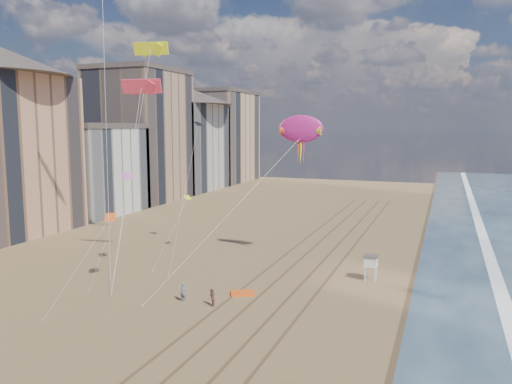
# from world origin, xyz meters

# --- Properties ---
(wet_sand) EXTENTS (260.00, 260.00, 0.00)m
(wet_sand) POSITION_xyz_m (19.00, 40.00, 0.00)
(wet_sand) COLOR #42301E
(wet_sand) RESTS_ON ground
(foam) EXTENTS (260.00, 260.00, 0.00)m
(foam) POSITION_xyz_m (23.20, 40.00, 0.00)
(foam) COLOR white
(foam) RESTS_ON ground
(tracks) EXTENTS (7.68, 120.00, 0.01)m
(tracks) POSITION_xyz_m (2.55, 30.00, 0.01)
(tracks) COLOR brown
(tracks) RESTS_ON ground
(buildings) EXTENTS (34.72, 131.35, 29.00)m
(buildings) POSITION_xyz_m (-45.73, 65.59, 13.55)
(buildings) COLOR #C6B284
(buildings) RESTS_ON ground
(lifeguard_stand) EXTENTS (1.55, 1.55, 2.80)m
(lifeguard_stand) POSITION_xyz_m (10.57, 29.86, 2.16)
(lifeguard_stand) COLOR white
(lifeguard_stand) RESTS_ON ground
(grounded_kite) EXTENTS (2.70, 2.32, 0.26)m
(grounded_kite) POSITION_xyz_m (-0.53, 21.03, 0.13)
(grounded_kite) COLOR #FF5715
(grounded_kite) RESTS_ON ground
(show_kite) EXTENTS (7.22, 9.95, 25.86)m
(show_kite) POSITION_xyz_m (1.68, 33.45, 16.03)
(show_kite) COLOR #B61C75
(show_kite) RESTS_ON ground
(kite_flyer_a) EXTENTS (0.68, 0.45, 1.84)m
(kite_flyer_a) POSITION_xyz_m (-4.94, 17.14, 0.92)
(kite_flyer_a) COLOR slate
(kite_flyer_a) RESTS_ON ground
(kite_flyer_b) EXTENTS (1.03, 1.03, 1.69)m
(kite_flyer_b) POSITION_xyz_m (-1.84, 16.92, 0.84)
(kite_flyer_b) COLOR #8F5648
(kite_flyer_b) RESTS_ON ground
(parafoils) EXTENTS (8.15, 12.35, 18.80)m
(parafoils) POSITION_xyz_m (-15.74, 25.44, 29.37)
(parafoils) COLOR black
(parafoils) RESTS_ON ground
(small_kites) EXTENTS (4.72, 16.54, 10.13)m
(small_kites) POSITION_xyz_m (-13.73, 26.08, 10.43)
(small_kites) COLOR #EC5816
(small_kites) RESTS_ON ground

